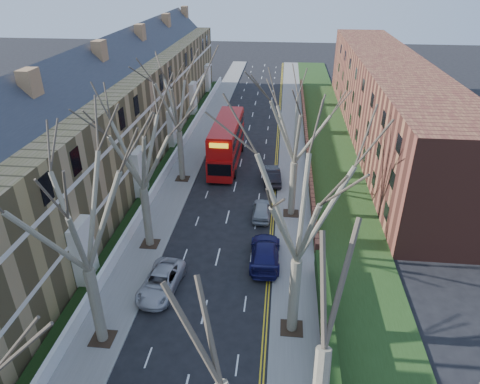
# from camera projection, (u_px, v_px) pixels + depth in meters

# --- Properties ---
(pavement_left) EXTENTS (3.00, 102.00, 0.12)m
(pavement_left) POSITION_uv_depth(u_px,v_px,m) (199.00, 141.00, 54.94)
(pavement_left) COLOR slate
(pavement_left) RESTS_ON ground
(pavement_right) EXTENTS (3.00, 102.00, 0.12)m
(pavement_right) POSITION_uv_depth(u_px,v_px,m) (293.00, 145.00, 53.86)
(pavement_right) COLOR slate
(pavement_right) RESTS_ON ground
(terrace_left) EXTENTS (9.70, 78.00, 13.60)m
(terrace_left) POSITION_uv_depth(u_px,v_px,m) (113.00, 118.00, 46.02)
(terrace_left) COLOR olive
(terrace_left) RESTS_ON ground
(flats_right) EXTENTS (13.97, 54.00, 10.00)m
(flats_right) POSITION_uv_depth(u_px,v_px,m) (386.00, 100.00, 54.02)
(flats_right) COLOR brown
(flats_right) RESTS_ON ground
(front_wall_left) EXTENTS (0.30, 78.00, 1.00)m
(front_wall_left) POSITION_uv_depth(u_px,v_px,m) (171.00, 162.00, 47.80)
(front_wall_left) COLOR white
(front_wall_left) RESTS_ON ground
(grass_verge_right) EXTENTS (6.00, 102.00, 0.06)m
(grass_verge_right) POSITION_uv_depth(u_px,v_px,m) (329.00, 146.00, 53.41)
(grass_verge_right) COLOR #203A15
(grass_verge_right) RESTS_ON ground
(tree_left_mid) EXTENTS (10.50, 10.50, 14.71)m
(tree_left_mid) POSITION_uv_depth(u_px,v_px,m) (75.00, 204.00, 21.48)
(tree_left_mid) COLOR brown
(tree_left_mid) RESTS_ON ground
(tree_left_far) EXTENTS (10.15, 10.15, 14.22)m
(tree_left_far) POSITION_uv_depth(u_px,v_px,m) (137.00, 138.00, 30.40)
(tree_left_far) COLOR brown
(tree_left_far) RESTS_ON ground
(tree_left_dist) EXTENTS (10.50, 10.50, 14.71)m
(tree_left_dist) POSITION_uv_depth(u_px,v_px,m) (176.00, 90.00, 40.78)
(tree_left_dist) COLOR brown
(tree_left_dist) RESTS_ON ground
(tree_right_mid) EXTENTS (10.50, 10.50, 14.71)m
(tree_right_mid) POSITION_uv_depth(u_px,v_px,m) (302.00, 196.00, 22.21)
(tree_right_mid) COLOR brown
(tree_right_mid) RESTS_ON ground
(tree_right_far) EXTENTS (10.15, 10.15, 14.22)m
(tree_right_far) POSITION_uv_depth(u_px,v_px,m) (297.00, 117.00, 34.64)
(tree_right_far) COLOR brown
(tree_right_far) RESTS_ON ground
(double_decker_bus) EXTENTS (3.05, 11.85, 4.92)m
(double_decker_bus) POSITION_uv_depth(u_px,v_px,m) (227.00, 143.00, 47.96)
(double_decker_bus) COLOR #A50C0B
(double_decker_bus) RESTS_ON ground
(car_left_far) EXTENTS (2.76, 5.23, 1.40)m
(car_left_far) POSITION_uv_depth(u_px,v_px,m) (161.00, 282.00, 29.67)
(car_left_far) COLOR #ADACB2
(car_left_far) RESTS_ON ground
(car_right_near) EXTENTS (2.37, 5.58, 1.60)m
(car_right_near) POSITION_uv_depth(u_px,v_px,m) (265.00, 253.00, 32.51)
(car_right_near) COLOR #171650
(car_right_near) RESTS_ON ground
(car_right_mid) EXTENTS (1.69, 4.09, 1.39)m
(car_right_mid) POSITION_uv_depth(u_px,v_px,m) (262.00, 210.00, 38.40)
(car_right_mid) COLOR #92969A
(car_right_mid) RESTS_ON ground
(car_right_far) EXTENTS (2.23, 4.96, 1.58)m
(car_right_far) POSITION_uv_depth(u_px,v_px,m) (271.00, 175.00, 44.51)
(car_right_far) COLOR black
(car_right_far) RESTS_ON ground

